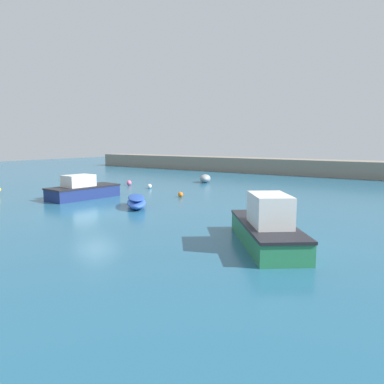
# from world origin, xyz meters

# --- Properties ---
(ground_plane) EXTENTS (120.00, 120.00, 0.20)m
(ground_plane) POSITION_xyz_m (0.00, 0.00, -0.10)
(ground_plane) COLOR #235B7A
(harbor_breakwater) EXTENTS (64.82, 3.86, 2.01)m
(harbor_breakwater) POSITION_xyz_m (0.00, 32.60, 1.00)
(harbor_breakwater) COLOR gray
(harbor_breakwater) RESTS_ON ground_plane
(rowboat_with_red_cover) EXTENTS (3.35, 3.38, 0.79)m
(rowboat_with_red_cover) POSITION_xyz_m (0.85, 2.79, 0.40)
(rowboat_with_red_cover) COLOR #2D56B7
(rowboat_with_red_cover) RESTS_ON ground_plane
(motorboat_grey_hull) EXTENTS (5.38, 6.13, 2.26)m
(motorboat_grey_hull) POSITION_xyz_m (11.72, -0.84, 0.79)
(motorboat_grey_hull) COLOR #287A4C
(motorboat_grey_hull) RESTS_ON ground_plane
(motorboat_with_cabin) EXTENTS (2.66, 5.69, 1.85)m
(motorboat_with_cabin) POSITION_xyz_m (-5.28, 3.35, 0.68)
(motorboat_with_cabin) COLOR navy
(motorboat_with_cabin) RESTS_ON ground_plane
(fishing_dinghy_green) EXTENTS (1.88, 2.23, 0.86)m
(fishing_dinghy_green) POSITION_xyz_m (-3.36, 18.00, 0.43)
(fishing_dinghy_green) COLOR gray
(fishing_dinghy_green) RESTS_ON ground_plane
(mooring_buoy_white) EXTENTS (0.42, 0.42, 0.42)m
(mooring_buoy_white) POSITION_xyz_m (-4.99, 10.86, 0.21)
(mooring_buoy_white) COLOR white
(mooring_buoy_white) RESTS_ON ground_plane
(mooring_buoy_red) EXTENTS (0.55, 0.55, 0.55)m
(mooring_buoy_red) POSITION_xyz_m (-9.37, 7.04, 0.28)
(mooring_buoy_red) COLOR red
(mooring_buoy_red) RESTS_ON ground_plane
(mooring_buoy_orange) EXTENTS (0.41, 0.41, 0.41)m
(mooring_buoy_orange) POSITION_xyz_m (0.58, 8.15, 0.21)
(mooring_buoy_orange) COLOR orange
(mooring_buoy_orange) RESTS_ON ground_plane
(mooring_buoy_pink) EXTENTS (0.49, 0.49, 0.49)m
(mooring_buoy_pink) POSITION_xyz_m (-8.26, 11.56, 0.24)
(mooring_buoy_pink) COLOR #EA668C
(mooring_buoy_pink) RESTS_ON ground_plane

